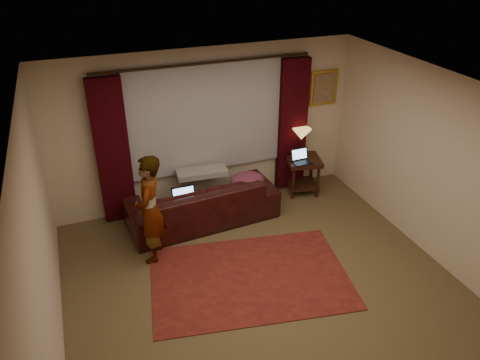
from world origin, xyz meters
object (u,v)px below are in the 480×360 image
Objects in this scene: end_table at (302,175)px; person at (150,210)px; laptop_sofa at (186,199)px; tiffany_lamp at (301,143)px; laptop_table at (302,157)px; sofa at (202,195)px.

end_table is 3.01m from person.
tiffany_lamp is at bearing 14.87° from laptop_sofa.
laptop_table is at bearing 9.41° from laptop_sofa.
sofa is 0.42m from laptop_sofa.
laptop_table is at bearing 127.37° from person.
laptop_sofa is 2.31m from tiffany_lamp.
tiffany_lamp is at bearing 100.38° from end_table.
tiffany_lamp is at bearing 131.27° from person.
end_table is 0.59m from tiffany_lamp.
tiffany_lamp reaches higher than sofa.
sofa is 1.93m from end_table.
end_table is at bearing 12.38° from laptop_sofa.
tiffany_lamp is 0.29m from laptop_table.
person reaches higher than tiffany_lamp.
tiffany_lamp reaches higher than laptop_sofa.
laptop_table reaches higher than laptop_sofa.
laptop_sofa is 0.60× the size of end_table.
laptop_table is at bearing -110.29° from tiffany_lamp.
laptop_table is (1.80, 0.13, 0.29)m from sofa.
laptop_table is at bearing 179.68° from sofa.
laptop_sofa is at bearing 32.91° from sofa.
person is at bearing -165.15° from laptop_table.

